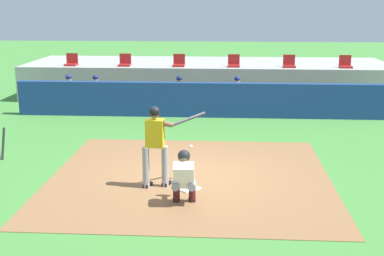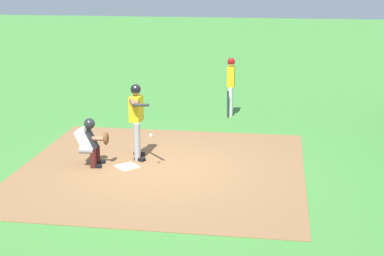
# 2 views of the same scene
# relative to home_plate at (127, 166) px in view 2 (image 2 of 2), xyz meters

# --- Properties ---
(ground_plane) EXTENTS (80.00, 80.00, 0.00)m
(ground_plane) POSITION_rel_home_plate_xyz_m (0.00, 0.80, -0.02)
(ground_plane) COLOR #428438
(dirt_infield) EXTENTS (6.40, 6.40, 0.01)m
(dirt_infield) POSITION_rel_home_plate_xyz_m (0.00, 0.80, -0.02)
(dirt_infield) COLOR olive
(dirt_infield) RESTS_ON ground
(home_plate) EXTENTS (0.62, 0.62, 0.02)m
(home_plate) POSITION_rel_home_plate_xyz_m (0.00, 0.00, 0.00)
(home_plate) COLOR white
(home_plate) RESTS_ON dirt_infield
(batter_at_plate) EXTENTS (1.35, 0.70, 1.80)m
(batter_at_plate) POSITION_rel_home_plate_xyz_m (-0.67, 0.08, 1.01)
(batter_at_plate) COLOR #99999E
(batter_at_plate) RESTS_ON ground
(catcher_crouched) EXTENTS (0.49, 1.79, 1.13)m
(catcher_crouched) POSITION_rel_home_plate_xyz_m (-0.01, -0.84, 0.58)
(catcher_crouched) COLOR gray
(catcher_crouched) RESTS_ON ground
(on_deck_batter) EXTENTS (0.58, 0.23, 1.79)m
(on_deck_batter) POSITION_rel_home_plate_xyz_m (-5.13, 1.91, 1.00)
(on_deck_batter) COLOR silver
(on_deck_batter) RESTS_ON ground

